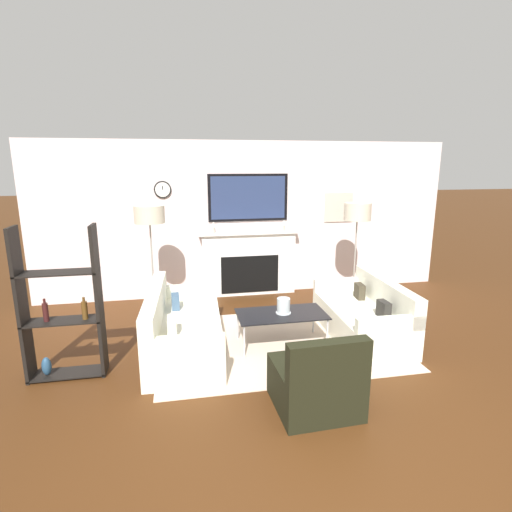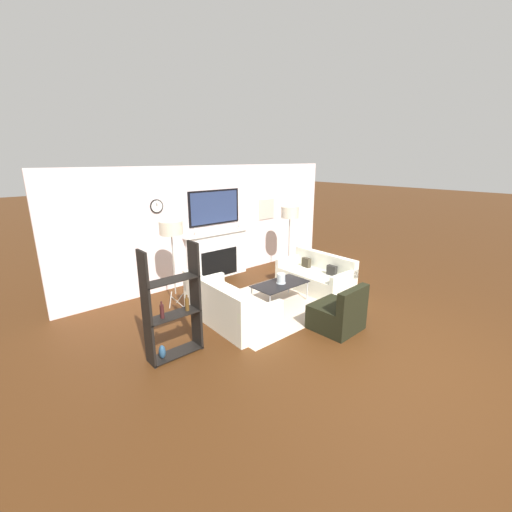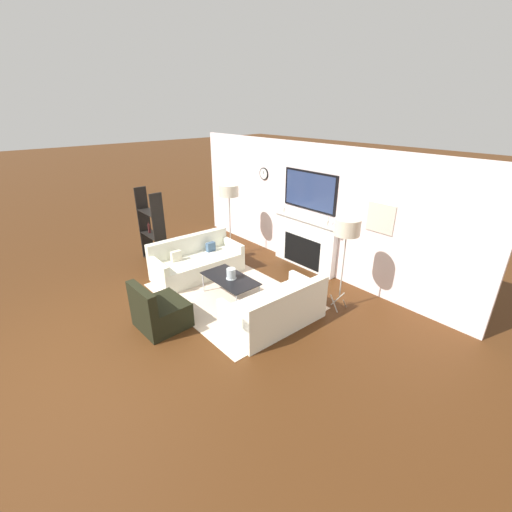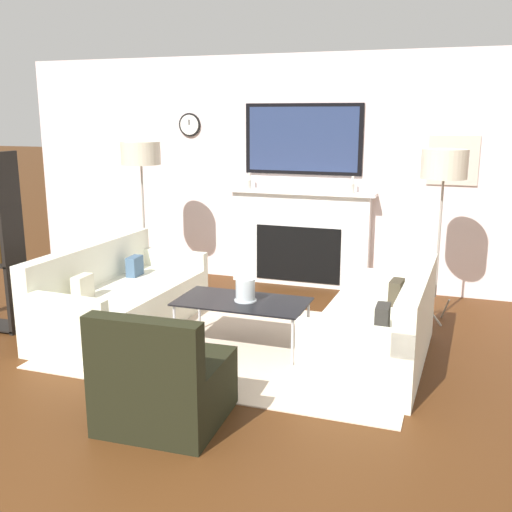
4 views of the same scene
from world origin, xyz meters
name	(u,v)px [view 1 (image 1 of 4)]	position (x,y,z in m)	size (l,w,h in m)	color
ground_plane	(368,506)	(0.00, 0.00, 0.00)	(60.00, 60.00, 0.00)	#472710
fireplace_wall	(248,227)	(0.00, 4.79, 1.22)	(7.35, 0.28, 2.70)	silver
area_rug	(277,342)	(0.00, 2.63, 0.01)	(3.07, 2.19, 0.01)	beige
couch_left	(181,330)	(-1.23, 2.64, 0.28)	(0.96, 1.91, 0.80)	white
couch_right	(364,317)	(1.23, 2.63, 0.27)	(0.89, 1.71, 0.78)	white
armchair	(316,383)	(0.02, 1.15, 0.27)	(0.79, 0.77, 0.82)	black
coffee_table	(281,315)	(0.05, 2.58, 0.40)	(1.15, 0.60, 0.43)	black
hurricane_candle	(283,307)	(0.07, 2.59, 0.52)	(0.20, 0.20, 0.20)	silver
floor_lamp_left	(149,216)	(-1.62, 3.85, 1.57)	(0.44, 0.44, 1.73)	#9E998E
floor_lamp_right	(357,213)	(1.62, 3.85, 1.54)	(0.43, 0.43, 1.71)	#9E998E
shelf_unit	(61,311)	(-2.49, 2.27, 0.77)	(0.81, 0.28, 1.70)	black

